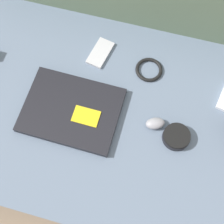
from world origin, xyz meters
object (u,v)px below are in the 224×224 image
at_px(laptop, 72,110).
at_px(computer_mouse, 156,123).
at_px(speaker_puck, 176,137).
at_px(phone_black, 100,53).

xyz_separation_m(laptop, computer_mouse, (0.29, 0.03, 0.00)).
bearing_deg(laptop, speaker_puck, 0.68).
height_order(laptop, phone_black, laptop).
relative_size(laptop, speaker_puck, 3.57).
bearing_deg(computer_mouse, phone_black, 117.00).
xyz_separation_m(speaker_puck, phone_black, (-0.34, 0.25, -0.01)).
height_order(computer_mouse, phone_black, computer_mouse).
relative_size(speaker_puck, phone_black, 0.71).
distance_m(laptop, speaker_puck, 0.37).
relative_size(laptop, computer_mouse, 4.34).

